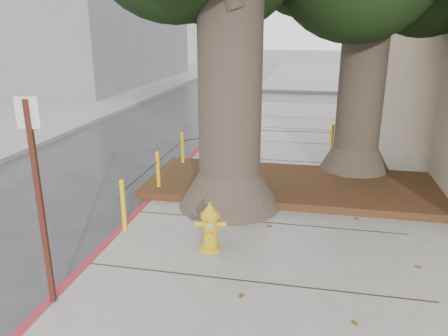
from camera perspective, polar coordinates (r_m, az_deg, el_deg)
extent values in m
plane|color=#28282B|center=(6.53, -1.21, -15.22)|extent=(140.00, 140.00, 0.00)
cube|color=slate|center=(35.82, 19.51, 11.30)|extent=(16.00, 20.00, 0.15)
cube|color=maroon|center=(9.16, -10.06, -4.80)|extent=(0.14, 26.00, 0.16)
cube|color=black|center=(9.82, 8.95, -2.19)|extent=(6.40, 2.60, 0.16)
cone|color=#4C3F33|center=(8.73, 0.73, -2.67)|extent=(2.04, 2.04, 0.70)
cylinder|color=#4C3F33|center=(8.24, 0.79, 10.67)|extent=(1.20, 1.20, 4.22)
cone|color=#4C3F33|center=(11.02, 16.66, 0.97)|extent=(1.77, 1.77, 0.70)
cylinder|color=#4C3F33|center=(10.66, 17.53, 10.37)|extent=(1.04, 1.04, 3.84)
cylinder|color=yellow|center=(7.82, -13.02, -4.88)|extent=(0.08, 0.08, 0.90)
sphere|color=yellow|center=(7.66, -13.25, -1.77)|extent=(0.09, 0.09, 0.09)
cylinder|color=yellow|center=(9.38, -8.56, -0.75)|extent=(0.08, 0.08, 0.90)
sphere|color=yellow|center=(9.24, -8.69, 1.89)|extent=(0.09, 0.09, 0.09)
cylinder|color=yellow|center=(11.01, -5.41, 2.18)|extent=(0.08, 0.08, 0.90)
sphere|color=yellow|center=(10.89, -5.48, 4.46)|extent=(0.09, 0.09, 0.09)
cylinder|color=yellow|center=(12.11, 3.47, 3.69)|extent=(0.08, 0.08, 0.90)
sphere|color=yellow|center=(12.01, 3.51, 5.77)|extent=(0.09, 0.09, 0.09)
cylinder|color=yellow|center=(12.21, 13.90, 3.30)|extent=(0.08, 0.08, 0.90)
sphere|color=yellow|center=(12.11, 14.06, 5.36)|extent=(0.09, 0.09, 0.09)
cylinder|color=black|center=(8.50, -10.69, -0.92)|extent=(0.02, 1.80, 0.02)
cylinder|color=black|center=(10.11, -6.92, 2.30)|extent=(0.02, 1.80, 0.02)
cylinder|color=black|center=(11.46, -0.76, 4.28)|extent=(1.51, 1.51, 0.02)
cylinder|color=black|center=(12.05, 8.77, 4.75)|extent=(2.20, 0.22, 0.02)
cylinder|color=gold|center=(7.15, -1.79, -10.34)|extent=(0.40, 0.40, 0.06)
cylinder|color=gold|center=(7.02, -1.81, -8.29)|extent=(0.27, 0.27, 0.53)
cylinder|color=gold|center=(6.91, -1.83, -6.24)|extent=(0.36, 0.36, 0.07)
cone|color=gold|center=(6.87, -1.84, -5.48)|extent=(0.33, 0.33, 0.15)
cylinder|color=gold|center=(6.83, -1.85, -4.74)|extent=(0.07, 0.07, 0.05)
cylinder|color=gold|center=(6.98, -2.96, -7.34)|extent=(0.16, 0.12, 0.10)
cylinder|color=gold|center=(6.96, -0.68, -7.36)|extent=(0.16, 0.12, 0.10)
cylinder|color=gold|center=(6.91, -1.85, -8.75)|extent=(0.16, 0.17, 0.14)
cube|color=#5999D8|center=(6.85, -1.86, -7.62)|extent=(0.07, 0.02, 0.07)
cube|color=#471911|center=(5.79, -22.82, -4.77)|extent=(0.08, 0.08, 2.65)
cube|color=silver|center=(5.47, -24.29, 6.59)|extent=(0.26, 0.08, 0.37)
imported|color=#9B9BA0|center=(25.70, 24.47, 9.54)|extent=(3.24, 1.61, 1.06)
imported|color=maroon|center=(25.36, 26.81, 9.42)|extent=(4.11, 1.78, 1.31)
imported|color=black|center=(27.76, -14.99, 11.04)|extent=(1.58, 3.73, 1.07)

